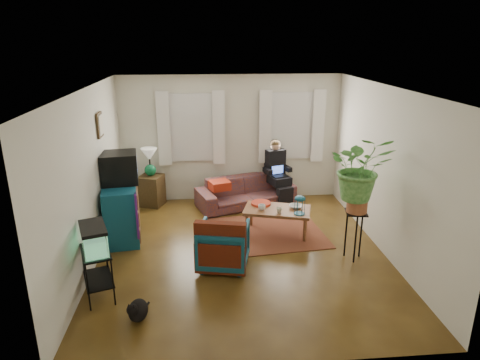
{
  "coord_description": "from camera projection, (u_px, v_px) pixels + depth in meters",
  "views": [
    {
      "loc": [
        -0.59,
        -6.12,
        3.28
      ],
      "look_at": [
        0.0,
        0.4,
        1.1
      ],
      "focal_mm": 32.0,
      "sensor_mm": 36.0,
      "label": 1
    }
  ],
  "objects": [
    {
      "name": "serape_throw",
      "position": [
        220.0,
        243.0,
        6.06
      ],
      "size": [
        0.76,
        0.32,
        0.61
      ],
      "primitive_type": "cube",
      "rotation": [
        0.0,
        0.0,
        -0.21
      ],
      "color": "#9E0A0A",
      "rests_on": "armchair"
    },
    {
      "name": "wall_back",
      "position": [
        231.0,
        139.0,
        8.82
      ],
      "size": [
        4.5,
        0.01,
        2.6
      ],
      "primitive_type": "cube",
      "color": "silver",
      "rests_on": "floor"
    },
    {
      "name": "aquarium",
      "position": [
        94.0,
        238.0,
        5.43
      ],
      "size": [
        0.47,
        0.62,
        0.36
      ],
      "primitive_type": "cube",
      "rotation": [
        0.0,
        0.0,
        0.33
      ],
      "color": "#7FD899",
      "rests_on": "aquarium_stand"
    },
    {
      "name": "ceiling",
      "position": [
        243.0,
        88.0,
        6.04
      ],
      "size": [
        4.5,
        5.0,
        0.01
      ],
      "primitive_type": "cube",
      "color": "white",
      "rests_on": "wall_back"
    },
    {
      "name": "curtains_right",
      "position": [
        292.0,
        127.0,
        8.75
      ],
      "size": [
        1.36,
        0.06,
        1.5
      ],
      "primitive_type": "cube",
      "color": "white",
      "rests_on": "wall_back"
    },
    {
      "name": "side_table",
      "position": [
        152.0,
        190.0,
        8.74
      ],
      "size": [
        0.55,
        0.55,
        0.63
      ],
      "primitive_type": "cube",
      "rotation": [
        0.0,
        0.0,
        -0.34
      ],
      "color": "#3C2316",
      "rests_on": "floor"
    },
    {
      "name": "potted_plant",
      "position": [
        359.0,
        178.0,
        6.28
      ],
      "size": [
        1.02,
        0.92,
        0.99
      ],
      "primitive_type": "imported",
      "rotation": [
        0.0,
        0.0,
        -0.18
      ],
      "color": "#599947",
      "rests_on": "plant_stand"
    },
    {
      "name": "aquarium_stand",
      "position": [
        98.0,
        274.0,
        5.59
      ],
      "size": [
        0.52,
        0.69,
        0.68
      ],
      "primitive_type": "cube",
      "rotation": [
        0.0,
        0.0,
        0.33
      ],
      "color": "black",
      "rests_on": "floor"
    },
    {
      "name": "floor",
      "position": [
        242.0,
        253.0,
        6.87
      ],
      "size": [
        4.5,
        5.0,
        0.01
      ],
      "primitive_type": "cube",
      "color": "#4F2B14",
      "rests_on": "ground"
    },
    {
      "name": "wall_right",
      "position": [
        386.0,
        172.0,
        6.65
      ],
      "size": [
        0.01,
        5.0,
        2.6
      ],
      "primitive_type": "cube",
      "color": "silver",
      "rests_on": "floor"
    },
    {
      "name": "plant_stand",
      "position": [
        354.0,
        235.0,
        6.58
      ],
      "size": [
        0.39,
        0.39,
        0.78
      ],
      "primitive_type": "cube",
      "rotation": [
        0.0,
        0.0,
        -0.18
      ],
      "color": "black",
      "rests_on": "floor"
    },
    {
      "name": "wall_front",
      "position": [
        267.0,
        255.0,
        4.09
      ],
      "size": [
        4.5,
        0.01,
        2.6
      ],
      "primitive_type": "cube",
      "color": "silver",
      "rests_on": "floor"
    },
    {
      "name": "bowl",
      "position": [
        296.0,
        206.0,
        7.43
      ],
      "size": [
        0.27,
        0.27,
        0.06
      ],
      "primitive_type": "imported",
      "rotation": [
        0.0,
        0.0,
        -0.28
      ],
      "color": "white",
      "rests_on": "coffee_table"
    },
    {
      "name": "snack_tray",
      "position": [
        261.0,
        203.0,
        7.59
      ],
      "size": [
        0.43,
        0.43,
        0.04
      ],
      "primitive_type": "cylinder",
      "rotation": [
        0.0,
        0.0,
        -0.28
      ],
      "color": "#B21414",
      "rests_on": "coffee_table"
    },
    {
      "name": "birdcage",
      "position": [
        300.0,
        205.0,
        7.13
      ],
      "size": [
        0.23,
        0.23,
        0.33
      ],
      "primitive_type": null,
      "rotation": [
        0.0,
        0.0,
        -0.28
      ],
      "color": "#115B6B",
      "rests_on": "coffee_table"
    },
    {
      "name": "cup_a",
      "position": [
        262.0,
        207.0,
        7.33
      ],
      "size": [
        0.16,
        0.16,
        0.1
      ],
      "primitive_type": "imported",
      "rotation": [
        0.0,
        0.0,
        -0.28
      ],
      "color": "white",
      "rests_on": "coffee_table"
    },
    {
      "name": "picture_frame",
      "position": [
        100.0,
        125.0,
        6.86
      ],
      "size": [
        0.04,
        0.32,
        0.4
      ],
      "primitive_type": "cube",
      "color": "#3D2616",
      "rests_on": "wall_left"
    },
    {
      "name": "sofa",
      "position": [
        246.0,
        187.0,
        8.7
      ],
      "size": [
        2.12,
        1.36,
        0.77
      ],
      "primitive_type": "imported",
      "rotation": [
        0.0,
        0.0,
        0.32
      ],
      "color": "brown",
      "rests_on": "floor"
    },
    {
      "name": "black_cat",
      "position": [
        138.0,
        308.0,
        5.19
      ],
      "size": [
        0.33,
        0.42,
        0.31
      ],
      "primitive_type": "ellipsoid",
      "rotation": [
        0.0,
        0.0,
        -0.28
      ],
      "color": "black",
      "rests_on": "floor"
    },
    {
      "name": "wall_left",
      "position": [
        90.0,
        180.0,
        6.26
      ],
      "size": [
        0.01,
        5.0,
        2.6
      ],
      "primitive_type": "cube",
      "color": "silver",
      "rests_on": "floor"
    },
    {
      "name": "seated_person",
      "position": [
        277.0,
        174.0,
        8.91
      ],
      "size": [
        0.66,
        0.73,
        1.18
      ],
      "primitive_type": null,
      "rotation": [
        0.0,
        0.0,
        0.32
      ],
      "color": "black",
      "rests_on": "sofa"
    },
    {
      "name": "window_left",
      "position": [
        192.0,
        128.0,
        8.65
      ],
      "size": [
        1.08,
        0.04,
        1.38
      ],
      "primitive_type": "cube",
      "color": "white",
      "rests_on": "wall_back"
    },
    {
      "name": "table_lamp",
      "position": [
        150.0,
        163.0,
        8.55
      ],
      "size": [
        0.41,
        0.41,
        0.58
      ],
      "primitive_type": null,
      "rotation": [
        0.0,
        0.0,
        -0.34
      ],
      "color": "white",
      "rests_on": "side_table"
    },
    {
      "name": "crt_tv",
      "position": [
        119.0,
        168.0,
        7.12
      ],
      "size": [
        0.66,
        0.62,
        0.52
      ],
      "primitive_type": "cube",
      "rotation": [
        0.0,
        0.0,
        0.15
      ],
      "color": "black",
      "rests_on": "dresser"
    },
    {
      "name": "window_right",
      "position": [
        291.0,
        126.0,
        8.82
      ],
      "size": [
        1.08,
        0.04,
        1.38
      ],
      "primitive_type": "cube",
      "color": "white",
      "rests_on": "wall_back"
    },
    {
      "name": "coffee_table",
      "position": [
        277.0,
        221.0,
        7.47
      ],
      "size": [
        1.25,
        0.9,
        0.47
      ],
      "primitive_type": "cube",
      "rotation": [
        0.0,
        0.0,
        -0.28
      ],
      "color": "brown",
      "rests_on": "floor"
    },
    {
      "name": "dresser",
      "position": [
        122.0,
        211.0,
        7.25
      ],
      "size": [
        0.69,
        1.14,
        0.97
      ],
      "primitive_type": "cube",
      "rotation": [
        0.0,
        0.0,
        0.15
      ],
      "color": "#136975",
      "rests_on": "floor"
    },
    {
      "name": "area_rug",
      "position": [
        265.0,
        233.0,
        7.55
      ],
      "size": [
        2.16,
        1.8,
        0.01
      ],
      "primitive_type": "cube",
      "rotation": [
        0.0,
        0.0,
        0.1
      ],
      "color": "brown",
      "rests_on": "floor"
    },
    {
      "name": "armchair",
      "position": [
        224.0,
        243.0,
        6.37
      ],
      "size": [
        0.84,
        0.81,
        0.74
      ],
      "primitive_type": "imported",
      "rotation": [
        0.0,
        0.0,
        2.93
      ],
      "color": "#115F67",
      "rests_on": "floor"
    },
    {
      "name": "curtains_left",
      "position": [
        191.0,
        129.0,
        8.57
      ],
      "size": [
        1.36,
        0.06,
        1.5
      ],
      "primitive_type": "cube",
      "color": "white",
      "rests_on": "wall_back"
    },
    {
      "name": "cup_b",
      "position": [
        279.0,
        211.0,
        7.2
      ],
      "size": [
        0.13,
        0.13,
        0.1
      ],
      "primitive_type": "imported",
      "rotation": [
        0.0,
        0.0,
        -0.28
      ],
      "color": "beige",
      "rests_on": "coffee_table"
    }
  ]
}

